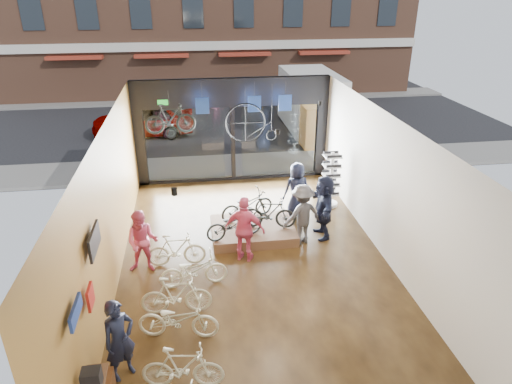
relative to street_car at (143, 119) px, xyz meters
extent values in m
cube|color=black|center=(3.75, -12.00, -0.84)|extent=(7.00, 12.00, 0.04)
cube|color=black|center=(3.75, -12.00, 3.00)|extent=(7.00, 12.00, 0.04)
cube|color=olive|center=(0.23, -12.00, 1.08)|extent=(0.04, 12.00, 3.80)
cube|color=beige|center=(7.27, -12.00, 1.08)|extent=(0.04, 12.00, 3.80)
cube|color=#198C26|center=(1.35, -6.12, 2.23)|extent=(0.35, 0.06, 0.18)
cube|color=black|center=(3.75, 3.00, -0.83)|extent=(30.00, 18.00, 0.02)
cube|color=slate|center=(3.75, -4.80, -0.76)|extent=(30.00, 2.40, 0.12)
cube|color=slate|center=(3.75, 7.00, -0.76)|extent=(30.00, 2.00, 0.12)
imported|color=gray|center=(0.00, 0.00, 0.00)|extent=(4.81, 1.94, 1.64)
imported|color=beige|center=(1.88, -15.64, -0.36)|extent=(1.56, 0.64, 0.91)
imported|color=beige|center=(1.78, -14.29, -0.38)|extent=(1.77, 0.88, 0.89)
imported|color=beige|center=(1.73, -13.51, -0.34)|extent=(1.60, 0.51, 0.95)
imported|color=beige|center=(2.14, -12.53, -0.39)|extent=(1.69, 0.71, 0.87)
imported|color=beige|center=(1.71, -11.57, -0.36)|extent=(1.53, 0.45, 0.91)
cube|color=#4E3920|center=(3.90, -10.31, -0.67)|extent=(2.40, 1.80, 0.30)
imported|color=black|center=(3.30, -10.88, -0.09)|extent=(1.71, 0.96, 0.85)
imported|color=black|center=(4.36, -10.45, -0.05)|extent=(1.61, 0.75, 0.93)
imported|color=black|center=(3.79, -9.80, -0.08)|extent=(1.78, 1.12, 0.88)
imported|color=#161C33|center=(0.75, -15.18, 0.03)|extent=(0.73, 0.70, 1.69)
imported|color=#CC4C72|center=(0.89, -11.70, 0.03)|extent=(0.90, 0.74, 1.70)
imported|color=#CC4C72|center=(3.52, -11.57, 0.10)|extent=(1.17, 0.85, 1.85)
imported|color=#3F3F44|center=(5.21, -10.91, 0.07)|extent=(1.31, 0.99, 1.79)
imported|color=#161C33|center=(5.44, -9.23, 0.07)|extent=(0.95, 0.71, 1.77)
imported|color=#161C33|center=(5.90, -10.63, 0.13)|extent=(0.59, 1.77, 1.90)
imported|color=black|center=(1.64, -7.80, 2.11)|extent=(1.60, 0.53, 0.95)
cube|color=#1E3F99|center=(2.69, -6.80, 2.23)|extent=(0.45, 0.03, 0.55)
cube|color=#1E3F99|center=(4.44, -6.80, 2.23)|extent=(0.45, 0.03, 0.55)
cube|color=#1E3F99|center=(5.51, -6.80, 2.23)|extent=(0.45, 0.03, 0.55)
camera|label=1|loc=(2.31, -21.92, 5.99)|focal=32.00mm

